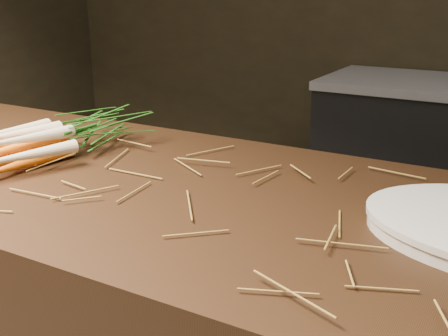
# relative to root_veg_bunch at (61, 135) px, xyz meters

# --- Properties ---
(straw_bedding) EXTENTS (1.40, 0.60, 0.02)m
(straw_bedding) POSITION_rel_root_veg_bunch_xyz_m (0.60, -0.04, -0.04)
(straw_bedding) COLOR olive
(straw_bedding) RESTS_ON main_counter
(root_veg_bunch) EXTENTS (0.21, 0.51, 0.09)m
(root_veg_bunch) POSITION_rel_root_veg_bunch_xyz_m (0.00, 0.00, 0.00)
(root_veg_bunch) COLOR #CF5200
(root_veg_bunch) RESTS_ON main_counter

